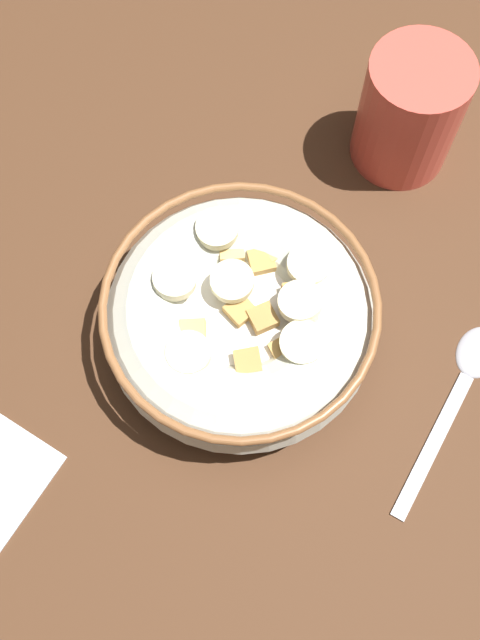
{
  "coord_description": "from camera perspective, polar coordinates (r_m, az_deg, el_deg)",
  "views": [
    {
      "loc": [
        -17.62,
        -7.14,
        51.1
      ],
      "look_at": [
        0.0,
        0.0,
        3.0
      ],
      "focal_mm": 42.4,
      "sensor_mm": 36.0,
      "label": 1
    }
  ],
  "objects": [
    {
      "name": "cereal_bowl",
      "position": [
        0.52,
        0.01,
        0.12
      ],
      "size": [
        18.6,
        18.6,
        6.66
      ],
      "color": "beige",
      "rests_on": "ground_plane"
    },
    {
      "name": "spoon",
      "position": [
        0.56,
        16.78,
        -4.09
      ],
      "size": [
        15.62,
        4.24,
        0.8
      ],
      "color": "#A5A5AD",
      "rests_on": "ground_plane"
    },
    {
      "name": "coffee_mug",
      "position": [
        0.59,
        12.73,
        15.17
      ],
      "size": [
        10.68,
        7.57,
        9.66
      ],
      "color": "#D84C3F",
      "rests_on": "ground_plane"
    },
    {
      "name": "ground_plane",
      "position": [
        0.55,
        0.0,
        -1.52
      ],
      "size": [
        138.62,
        138.62,
        2.0
      ],
      "primitive_type": "cube",
      "color": "#472B19"
    }
  ]
}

